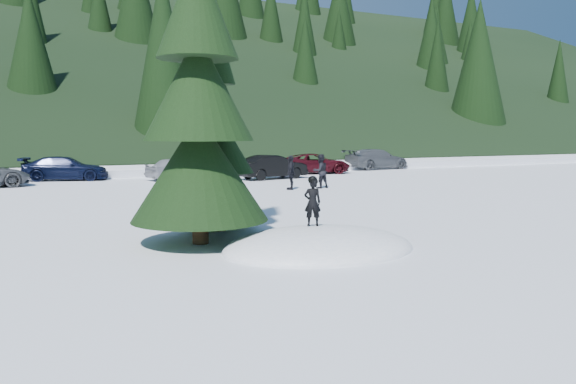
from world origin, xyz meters
name	(u,v)px	position (x,y,z in m)	size (l,w,h in m)	color
ground	(319,249)	(0.00, 0.00, 0.00)	(200.00, 200.00, 0.00)	white
snow_mound	(319,249)	(0.00, 0.00, 0.00)	(4.48, 3.52, 0.96)	white
forest_hillside	(72,39)	(0.00, 54.00, 12.50)	(200.00, 60.00, 25.00)	black
spruce_tall	(198,101)	(-2.20, 1.80, 3.32)	(3.20, 3.20, 8.60)	black
spruce_short	(220,152)	(-1.20, 3.20, 2.10)	(2.20, 2.20, 5.37)	black
child_skier	(313,202)	(0.01, 0.35, 1.02)	(0.39, 0.26, 1.07)	black
adult_0	(320,171)	(6.81, 12.10, 0.80)	(0.78, 0.61, 1.60)	black
adult_1	(291,173)	(5.25, 12.07, 0.79)	(0.92, 0.38, 1.58)	black
car_3	(65,168)	(-3.60, 21.98, 0.65)	(1.83, 4.49, 1.30)	black
car_4	(179,168)	(2.09, 19.70, 0.63)	(1.48, 3.69, 1.26)	#94969D
car_5	(272,167)	(6.98, 17.92, 0.68)	(1.43, 4.11, 1.35)	black
car_6	(315,164)	(11.13, 20.55, 0.64)	(2.12, 4.59, 1.28)	#3A0A11
car_7	(376,159)	(17.12, 22.33, 0.72)	(2.02, 4.98, 1.45)	#4E5256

